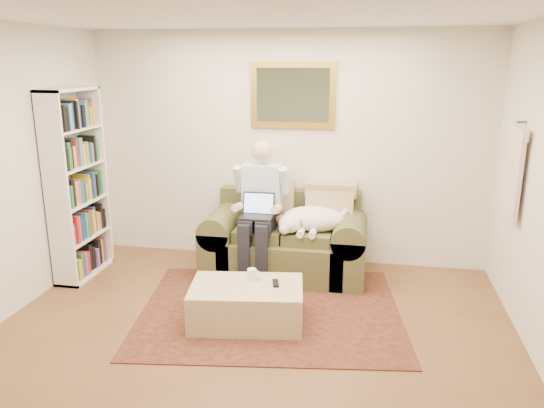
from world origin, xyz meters
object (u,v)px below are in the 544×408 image
(laptop, at_px, (257,210))
(ottoman, at_px, (247,304))
(bookshelf, at_px, (77,185))
(seated_man, at_px, (259,212))
(sleeping_dog, at_px, (313,219))
(coffee_mug, at_px, (252,274))
(sofa, at_px, (285,247))

(laptop, bearing_deg, ottoman, -83.59)
(bookshelf, bearing_deg, seated_man, 8.07)
(laptop, distance_m, ottoman, 1.15)
(sleeping_dog, bearing_deg, seated_man, -172.87)
(ottoman, relative_size, bookshelf, 0.49)
(sleeping_dog, xyz_separation_m, coffee_mug, (-0.44, -0.97, -0.25))
(seated_man, distance_m, sleeping_dog, 0.58)
(sofa, xyz_separation_m, laptop, (-0.26, -0.23, 0.46))
(sleeping_dog, bearing_deg, laptop, -166.36)
(seated_man, bearing_deg, ottoman, -84.00)
(seated_man, height_order, bookshelf, bookshelf)
(ottoman, xyz_separation_m, bookshelf, (-2.01, 0.78, 0.82))
(seated_man, relative_size, laptop, 4.33)
(laptop, relative_size, coffee_mug, 3.36)
(sofa, bearing_deg, laptop, -138.98)
(coffee_mug, distance_m, bookshelf, 2.21)
(bookshelf, bearing_deg, ottoman, -21.08)
(laptop, height_order, sleeping_dog, laptop)
(laptop, bearing_deg, bookshelf, -173.92)
(bookshelf, bearing_deg, sofa, 11.21)
(sofa, distance_m, bookshelf, 2.31)
(laptop, relative_size, ottoman, 0.34)
(seated_man, height_order, ottoman, seated_man)
(laptop, xyz_separation_m, bookshelf, (-1.90, -0.20, 0.24))
(laptop, xyz_separation_m, coffee_mug, (0.13, -0.84, -0.36))
(coffee_mug, xyz_separation_m, bookshelf, (-2.03, 0.63, 0.59))
(sleeping_dog, distance_m, coffee_mug, 1.10)
(sleeping_dog, distance_m, bookshelf, 2.52)
(ottoman, xyz_separation_m, coffee_mug, (0.02, 0.14, 0.23))
(laptop, bearing_deg, coffee_mug, -81.36)
(laptop, distance_m, bookshelf, 1.93)
(seated_man, xyz_separation_m, bookshelf, (-1.90, -0.27, 0.27))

